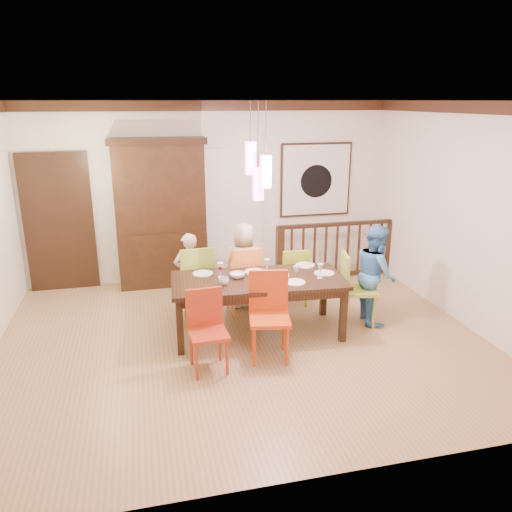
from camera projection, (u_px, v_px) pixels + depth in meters
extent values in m
plane|color=#9A734A|center=(243.00, 340.00, 6.32)|extent=(6.00, 6.00, 0.00)
plane|color=white|center=(241.00, 101.00, 5.45)|extent=(6.00, 6.00, 0.00)
plane|color=silver|center=(211.00, 192.00, 8.21)|extent=(6.00, 0.00, 6.00)
plane|color=silver|center=(466.00, 216.00, 6.54)|extent=(0.00, 5.00, 5.00)
cube|color=black|center=(59.00, 225.00, 7.76)|extent=(1.04, 0.07, 2.24)
cube|color=silver|center=(233.00, 216.00, 8.37)|extent=(0.97, 0.05, 2.22)
cube|color=black|center=(316.00, 180.00, 8.53)|extent=(1.25, 0.04, 1.25)
cube|color=silver|center=(316.00, 180.00, 8.51)|extent=(1.18, 0.02, 1.18)
cylinder|color=black|center=(316.00, 181.00, 8.50)|extent=(0.56, 0.01, 0.56)
cube|color=#FF4C98|center=(251.00, 158.00, 5.88)|extent=(0.11, 0.11, 0.38)
cylinder|color=black|center=(250.00, 121.00, 5.75)|extent=(0.01, 0.01, 0.46)
cube|color=#FF4C98|center=(266.00, 172.00, 5.86)|extent=(0.11, 0.11, 0.38)
cylinder|color=black|center=(266.00, 128.00, 5.72)|extent=(0.01, 0.01, 0.61)
cube|color=#FF4C98|center=(258.00, 184.00, 5.94)|extent=(0.11, 0.11, 0.38)
cylinder|color=black|center=(258.00, 135.00, 5.77)|extent=(0.01, 0.01, 0.76)
cube|color=black|center=(258.00, 280.00, 6.30)|extent=(2.23, 1.12, 0.05)
cube|color=black|center=(177.00, 303.00, 6.58)|extent=(0.08, 0.08, 0.70)
cube|color=black|center=(320.00, 290.00, 7.02)|extent=(0.08, 0.08, 0.70)
cube|color=black|center=(183.00, 329.00, 5.81)|extent=(0.08, 0.08, 0.70)
cube|color=black|center=(343.00, 313.00, 6.25)|extent=(0.08, 0.08, 0.70)
cube|color=black|center=(250.00, 275.00, 6.73)|extent=(1.97, 0.16, 0.10)
cube|color=black|center=(266.00, 299.00, 5.92)|extent=(1.97, 0.16, 0.10)
cube|color=#92B53A|center=(195.00, 281.00, 6.94)|extent=(0.50, 0.50, 0.04)
cube|color=#92B53A|center=(195.00, 262.00, 6.86)|extent=(0.46, 0.08, 0.51)
cylinder|color=#92B53A|center=(184.00, 304.00, 6.80)|extent=(0.04, 0.04, 0.48)
cylinder|color=#92B53A|center=(211.00, 302.00, 6.88)|extent=(0.04, 0.04, 0.48)
cylinder|color=#92B53A|center=(182.00, 294.00, 7.15)|extent=(0.04, 0.04, 0.48)
cylinder|color=#92B53A|center=(207.00, 292.00, 7.23)|extent=(0.04, 0.04, 0.48)
cube|color=orange|center=(243.00, 280.00, 7.01)|extent=(0.47, 0.47, 0.04)
cube|color=orange|center=(243.00, 262.00, 6.93)|extent=(0.45, 0.07, 0.49)
cylinder|color=orange|center=(233.00, 303.00, 6.88)|extent=(0.04, 0.04, 0.47)
cylinder|color=orange|center=(258.00, 300.00, 6.96)|extent=(0.04, 0.04, 0.47)
cylinder|color=orange|center=(228.00, 293.00, 7.22)|extent=(0.04, 0.04, 0.47)
cylinder|color=orange|center=(252.00, 291.00, 7.29)|extent=(0.04, 0.04, 0.47)
cube|color=#9CB926|center=(292.00, 277.00, 7.31)|extent=(0.40, 0.40, 0.04)
cube|color=#9CB926|center=(293.00, 262.00, 7.23)|extent=(0.40, 0.04, 0.44)
cylinder|color=#9CB926|center=(285.00, 296.00, 7.19)|extent=(0.03, 0.03, 0.42)
cylinder|color=#9CB926|center=(306.00, 294.00, 7.26)|extent=(0.03, 0.03, 0.42)
cylinder|color=#9CB926|center=(278.00, 288.00, 7.49)|extent=(0.03, 0.03, 0.42)
cylinder|color=#9CB926|center=(299.00, 286.00, 7.56)|extent=(0.03, 0.03, 0.42)
cube|color=#9F2C14|center=(208.00, 334.00, 5.49)|extent=(0.44, 0.44, 0.04)
cube|color=#9F2C14|center=(208.00, 314.00, 5.42)|extent=(0.42, 0.07, 0.45)
cylinder|color=#9F2C14|center=(196.00, 362.00, 5.37)|extent=(0.04, 0.04, 0.43)
cylinder|color=#9F2C14|center=(226.00, 358.00, 5.44)|extent=(0.04, 0.04, 0.43)
cylinder|color=#9F2C14|center=(192.00, 347.00, 5.68)|extent=(0.04, 0.04, 0.43)
cylinder|color=#9F2C14|center=(221.00, 344.00, 5.75)|extent=(0.04, 0.04, 0.43)
cube|color=#B93A10|center=(270.00, 319.00, 5.74)|extent=(0.54, 0.54, 0.04)
cube|color=#B93A10|center=(270.00, 297.00, 5.66)|extent=(0.46, 0.12, 0.50)
cylinder|color=#B93A10|center=(258.00, 348.00, 5.60)|extent=(0.04, 0.04, 0.48)
cylinder|color=#B93A10|center=(289.00, 345.00, 5.68)|extent=(0.04, 0.04, 0.48)
cylinder|color=#B93A10|center=(250.00, 334.00, 5.95)|extent=(0.04, 0.04, 0.48)
cylinder|color=#B93A10|center=(280.00, 331.00, 6.03)|extent=(0.04, 0.04, 0.48)
cube|color=#90AB31|center=(359.00, 290.00, 6.66)|extent=(0.53, 0.53, 0.04)
cube|color=#90AB31|center=(360.00, 271.00, 6.58)|extent=(0.14, 0.44, 0.49)
cylinder|color=#90AB31|center=(351.00, 313.00, 6.53)|extent=(0.04, 0.04, 0.47)
cylinder|color=#90AB31|center=(376.00, 311.00, 6.61)|extent=(0.04, 0.04, 0.47)
cylinder|color=#90AB31|center=(340.00, 303.00, 6.86)|extent=(0.04, 0.04, 0.47)
cylinder|color=#90AB31|center=(364.00, 301.00, 6.94)|extent=(0.04, 0.04, 0.47)
cube|color=black|center=(164.00, 258.00, 8.12)|extent=(1.39, 0.44, 0.90)
cube|color=black|center=(159.00, 188.00, 7.79)|extent=(1.39, 0.40, 1.39)
cube|color=black|center=(159.00, 186.00, 7.97)|extent=(1.20, 0.02, 1.20)
cube|color=black|center=(157.00, 141.00, 7.58)|extent=(1.49, 0.44, 0.10)
cube|color=black|center=(280.00, 255.00, 8.22)|extent=(0.12, 0.12, 0.92)
cube|color=black|center=(391.00, 247.00, 8.66)|extent=(0.12, 0.12, 0.92)
cube|color=black|center=(338.00, 224.00, 8.30)|extent=(2.12, 0.09, 0.06)
cube|color=black|center=(336.00, 274.00, 8.56)|extent=(2.00, 0.07, 0.05)
imported|color=#FFC8C2|center=(189.00, 274.00, 6.98)|extent=(0.47, 0.35, 1.17)
imported|color=beige|center=(244.00, 265.00, 7.18)|extent=(0.68, 0.51, 1.26)
imported|color=#4684C4|center=(376.00, 274.00, 6.71)|extent=(0.61, 0.73, 1.34)
imported|color=yellow|center=(276.00, 278.00, 6.19)|extent=(0.42, 0.42, 0.08)
imported|color=white|center=(238.00, 275.00, 6.32)|extent=(0.24, 0.24, 0.06)
imported|color=silver|center=(224.00, 281.00, 6.07)|extent=(0.15, 0.15, 0.09)
imported|color=silver|center=(297.00, 269.00, 6.52)|extent=(0.11, 0.11, 0.09)
cylinder|color=white|center=(203.00, 273.00, 6.46)|extent=(0.26, 0.26, 0.01)
cylinder|color=white|center=(255.00, 271.00, 6.53)|extent=(0.26, 0.26, 0.01)
cylinder|color=white|center=(305.00, 265.00, 6.78)|extent=(0.26, 0.26, 0.01)
cylinder|color=white|center=(205.00, 293.00, 5.82)|extent=(0.26, 0.26, 0.01)
cylinder|color=white|center=(295.00, 282.00, 6.15)|extent=(0.26, 0.26, 0.01)
cylinder|color=white|center=(324.00, 273.00, 6.47)|extent=(0.26, 0.26, 0.01)
cube|color=#D83359|center=(261.00, 289.00, 5.94)|extent=(0.18, 0.14, 0.01)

